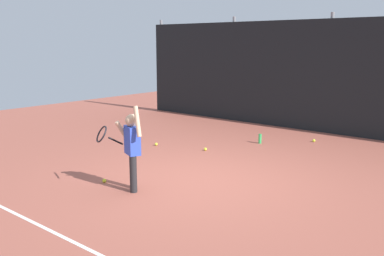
{
  "coord_description": "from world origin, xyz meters",
  "views": [
    {
      "loc": [
        4.31,
        -5.39,
        2.26
      ],
      "look_at": [
        -0.25,
        0.07,
        0.85
      ],
      "focal_mm": 40.26,
      "sensor_mm": 36.0,
      "label": 1
    }
  ],
  "objects_px": {
    "tennis_ball_4": "(104,181)",
    "tennis_ball_5": "(156,144)",
    "tennis_ball_0": "(314,141)",
    "tennis_ball_1": "(205,149)",
    "tennis_player": "(131,145)",
    "water_bottle": "(260,139)"
  },
  "relations": [
    {
      "from": "tennis_ball_0",
      "to": "tennis_ball_4",
      "type": "height_order",
      "value": "same"
    },
    {
      "from": "tennis_player",
      "to": "tennis_ball_4",
      "type": "height_order",
      "value": "tennis_player"
    },
    {
      "from": "tennis_ball_0",
      "to": "tennis_ball_1",
      "type": "bearing_deg",
      "value": -122.42
    },
    {
      "from": "tennis_ball_5",
      "to": "tennis_ball_0",
      "type": "bearing_deg",
      "value": 45.42
    },
    {
      "from": "tennis_ball_0",
      "to": "tennis_ball_1",
      "type": "xyz_separation_m",
      "value": [
        -1.43,
        -2.26,
        0.0
      ]
    },
    {
      "from": "tennis_player",
      "to": "tennis_ball_4",
      "type": "xyz_separation_m",
      "value": [
        -0.62,
        -0.05,
        -0.69
      ]
    },
    {
      "from": "tennis_ball_0",
      "to": "water_bottle",
      "type": "bearing_deg",
      "value": -134.08
    },
    {
      "from": "tennis_player",
      "to": "tennis_ball_0",
      "type": "xyz_separation_m",
      "value": [
        0.77,
        4.96,
        -0.69
      ]
    },
    {
      "from": "tennis_player",
      "to": "tennis_ball_0",
      "type": "relative_size",
      "value": 20.46
    },
    {
      "from": "tennis_player",
      "to": "tennis_ball_4",
      "type": "bearing_deg",
      "value": -152.54
    },
    {
      "from": "tennis_ball_4",
      "to": "tennis_ball_5",
      "type": "distance_m",
      "value": 2.68
    },
    {
      "from": "tennis_ball_4",
      "to": "water_bottle",
      "type": "bearing_deg",
      "value": 83.03
    },
    {
      "from": "tennis_ball_0",
      "to": "tennis_ball_5",
      "type": "height_order",
      "value": "same"
    },
    {
      "from": "tennis_ball_0",
      "to": "tennis_player",
      "type": "bearing_deg",
      "value": -98.82
    },
    {
      "from": "tennis_ball_4",
      "to": "tennis_ball_5",
      "type": "bearing_deg",
      "value": 115.93
    },
    {
      "from": "tennis_ball_5",
      "to": "tennis_ball_4",
      "type": "bearing_deg",
      "value": -64.07
    },
    {
      "from": "tennis_ball_0",
      "to": "tennis_ball_5",
      "type": "xyz_separation_m",
      "value": [
        -2.56,
        -2.6,
        0.0
      ]
    },
    {
      "from": "tennis_ball_0",
      "to": "tennis_ball_1",
      "type": "relative_size",
      "value": 1.0
    },
    {
      "from": "water_bottle",
      "to": "tennis_ball_1",
      "type": "relative_size",
      "value": 3.33
    },
    {
      "from": "tennis_ball_4",
      "to": "tennis_ball_5",
      "type": "height_order",
      "value": "same"
    },
    {
      "from": "tennis_ball_4",
      "to": "tennis_ball_5",
      "type": "xyz_separation_m",
      "value": [
        -1.17,
        2.41,
        0.0
      ]
    },
    {
      "from": "tennis_ball_1",
      "to": "tennis_ball_4",
      "type": "distance_m",
      "value": 2.75
    }
  ]
}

